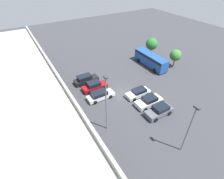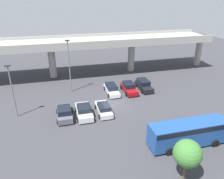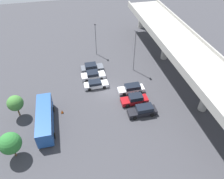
{
  "view_description": "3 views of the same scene",
  "coord_description": "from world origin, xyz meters",
  "px_view_note": "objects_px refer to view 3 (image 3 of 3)",
  "views": [
    {
      "loc": [
        -20.47,
        14.74,
        19.62
      ],
      "look_at": [
        -0.72,
        3.07,
        2.68
      ],
      "focal_mm": 28.0,
      "sensor_mm": 36.0,
      "label": 1
    },
    {
      "loc": [
        -7.29,
        -28.31,
        15.69
      ],
      "look_at": [
        0.43,
        1.23,
        2.07
      ],
      "focal_mm": 35.0,
      "sensor_mm": 36.0,
      "label": 2
    },
    {
      "loc": [
        30.28,
        -5.97,
        26.81
      ],
      "look_at": [
        0.89,
        0.71,
        0.93
      ],
      "focal_mm": 35.0,
      "sensor_mm": 36.0,
      "label": 3
    }
  ],
  "objects_px": {
    "lamp_post_mid_lot": "(135,48)",
    "tree_front_left": "(15,103)",
    "parked_car_1": "(93,75)",
    "traffic_cone": "(62,112)",
    "tree_front_centre": "(10,143)",
    "shuttle_bus": "(45,118)",
    "parked_car_0": "(92,68)",
    "parked_car_4": "(135,99)",
    "parked_car_5": "(143,111)",
    "lamp_post_near_aisle": "(96,37)",
    "parked_car_2": "(96,84)",
    "parked_car_3": "(131,88)"
  },
  "relations": [
    {
      "from": "lamp_post_mid_lot",
      "to": "tree_front_left",
      "type": "relative_size",
      "value": 2.16
    },
    {
      "from": "parked_car_1",
      "to": "traffic_cone",
      "type": "distance_m",
      "value": 10.59
    },
    {
      "from": "parked_car_1",
      "to": "tree_front_centre",
      "type": "height_order",
      "value": "tree_front_centre"
    },
    {
      "from": "shuttle_bus",
      "to": "tree_front_centre",
      "type": "distance_m",
      "value": 6.38
    },
    {
      "from": "lamp_post_mid_lot",
      "to": "parked_car_0",
      "type": "bearing_deg",
      "value": -100.87
    },
    {
      "from": "parked_car_0",
      "to": "shuttle_bus",
      "type": "height_order",
      "value": "shuttle_bus"
    },
    {
      "from": "parked_car_4",
      "to": "lamp_post_mid_lot",
      "type": "bearing_deg",
      "value": -105.76
    },
    {
      "from": "parked_car_5",
      "to": "lamp_post_near_aisle",
      "type": "xyz_separation_m",
      "value": [
        -20.43,
        -4.26,
        3.58
      ]
    },
    {
      "from": "parked_car_2",
      "to": "lamp_post_near_aisle",
      "type": "relative_size",
      "value": 0.61
    },
    {
      "from": "parked_car_1",
      "to": "parked_car_3",
      "type": "relative_size",
      "value": 0.97
    },
    {
      "from": "parked_car_4",
      "to": "shuttle_bus",
      "type": "bearing_deg",
      "value": 6.79
    },
    {
      "from": "parked_car_4",
      "to": "tree_front_left",
      "type": "relative_size",
      "value": 1.15
    },
    {
      "from": "parked_car_0",
      "to": "parked_car_3",
      "type": "relative_size",
      "value": 0.94
    },
    {
      "from": "parked_car_4",
      "to": "parked_car_5",
      "type": "bearing_deg",
      "value": 99.55
    },
    {
      "from": "parked_car_5",
      "to": "tree_front_left",
      "type": "xyz_separation_m",
      "value": [
        -4.17,
        -19.89,
        2.03
      ]
    },
    {
      "from": "parked_car_2",
      "to": "lamp_post_near_aisle",
      "type": "distance_m",
      "value": 12.53
    },
    {
      "from": "parked_car_4",
      "to": "tree_front_left",
      "type": "bearing_deg",
      "value": -3.69
    },
    {
      "from": "parked_car_2",
      "to": "lamp_post_mid_lot",
      "type": "distance_m",
      "value": 10.41
    },
    {
      "from": "parked_car_0",
      "to": "parked_car_1",
      "type": "bearing_deg",
      "value": -93.31
    },
    {
      "from": "parked_car_2",
      "to": "lamp_post_mid_lot",
      "type": "xyz_separation_m",
      "value": [
        -3.8,
        8.59,
        4.49
      ]
    },
    {
      "from": "parked_car_0",
      "to": "traffic_cone",
      "type": "bearing_deg",
      "value": -121.65
    },
    {
      "from": "tree_front_left",
      "to": "parked_car_4",
      "type": "bearing_deg",
      "value": 86.31
    },
    {
      "from": "parked_car_1",
      "to": "parked_car_3",
      "type": "bearing_deg",
      "value": -41.55
    },
    {
      "from": "parked_car_0",
      "to": "lamp_post_near_aisle",
      "type": "bearing_deg",
      "value": 72.15
    },
    {
      "from": "shuttle_bus",
      "to": "tree_front_centre",
      "type": "xyz_separation_m",
      "value": [
        4.7,
        -4.16,
        1.16
      ]
    },
    {
      "from": "parked_car_0",
      "to": "parked_car_2",
      "type": "height_order",
      "value": "parked_car_0"
    },
    {
      "from": "parked_car_2",
      "to": "shuttle_bus",
      "type": "xyz_separation_m",
      "value": [
        7.54,
        -9.19,
        1.0
      ]
    },
    {
      "from": "parked_car_0",
      "to": "parked_car_5",
      "type": "bearing_deg",
      "value": -65.91
    },
    {
      "from": "parked_car_4",
      "to": "lamp_post_near_aisle",
      "type": "xyz_separation_m",
      "value": [
        -17.51,
        -3.77,
        3.61
      ]
    },
    {
      "from": "parked_car_2",
      "to": "tree_front_left",
      "type": "height_order",
      "value": "tree_front_left"
    },
    {
      "from": "shuttle_bus",
      "to": "lamp_post_mid_lot",
      "type": "height_order",
      "value": "lamp_post_mid_lot"
    },
    {
      "from": "parked_car_2",
      "to": "traffic_cone",
      "type": "relative_size",
      "value": 6.47
    },
    {
      "from": "parked_car_3",
      "to": "parked_car_5",
      "type": "xyz_separation_m",
      "value": [
        5.9,
        0.17,
        0.09
      ]
    },
    {
      "from": "parked_car_1",
      "to": "lamp_post_mid_lot",
      "type": "bearing_deg",
      "value": 6.52
    },
    {
      "from": "parked_car_5",
      "to": "shuttle_bus",
      "type": "height_order",
      "value": "shuttle_bus"
    },
    {
      "from": "parked_car_0",
      "to": "traffic_cone",
      "type": "relative_size",
      "value": 6.49
    },
    {
      "from": "parked_car_2",
      "to": "parked_car_5",
      "type": "bearing_deg",
      "value": -53.57
    },
    {
      "from": "lamp_post_near_aisle",
      "to": "traffic_cone",
      "type": "distance_m",
      "value": 19.77
    },
    {
      "from": "parked_car_2",
      "to": "tree_front_left",
      "type": "relative_size",
      "value": 1.1
    },
    {
      "from": "parked_car_3",
      "to": "parked_car_4",
      "type": "distance_m",
      "value": 3.01
    },
    {
      "from": "tree_front_left",
      "to": "parked_car_1",
      "type": "bearing_deg",
      "value": 118.53
    },
    {
      "from": "parked_car_3",
      "to": "lamp_post_mid_lot",
      "type": "xyz_separation_m",
      "value": [
        -6.56,
        2.38,
        4.43
      ]
    },
    {
      "from": "lamp_post_mid_lot",
      "to": "tree_front_centre",
      "type": "distance_m",
      "value": 27.28
    },
    {
      "from": "parked_car_5",
      "to": "lamp_post_mid_lot",
      "type": "height_order",
      "value": "lamp_post_mid_lot"
    },
    {
      "from": "tree_front_centre",
      "to": "lamp_post_mid_lot",
      "type": "bearing_deg",
      "value": 126.17
    },
    {
      "from": "tree_front_left",
      "to": "lamp_post_mid_lot",
      "type": "bearing_deg",
      "value": 110.57
    },
    {
      "from": "parked_car_5",
      "to": "lamp_post_mid_lot",
      "type": "relative_size",
      "value": 0.54
    },
    {
      "from": "parked_car_0",
      "to": "shuttle_bus",
      "type": "bearing_deg",
      "value": -125.57
    },
    {
      "from": "lamp_post_near_aisle",
      "to": "parked_car_0",
      "type": "bearing_deg",
      "value": -17.85
    },
    {
      "from": "parked_car_2",
      "to": "tree_front_left",
      "type": "bearing_deg",
      "value": -161.6
    }
  ]
}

